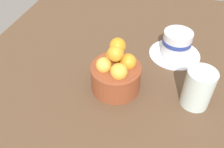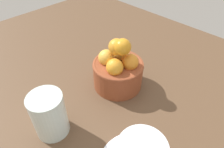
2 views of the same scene
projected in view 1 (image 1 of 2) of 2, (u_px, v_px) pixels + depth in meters
The scene contains 4 objects.
ground_plane at pixel (116, 91), 68.77cm from camera, with size 124.71×91.38×3.37cm, color brown.
terracotta_bowl at pixel (116, 72), 64.03cm from camera, with size 13.30×13.30×14.93cm.
coffee_cup at pixel (176, 45), 75.82cm from camera, with size 15.92×15.92×8.20cm.
water_glass at pixel (198, 87), 60.30cm from camera, with size 7.13×7.13×10.42cm, color silver.
Camera 1 is at (46.07, 11.87, 48.22)cm, focal length 39.60 mm.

